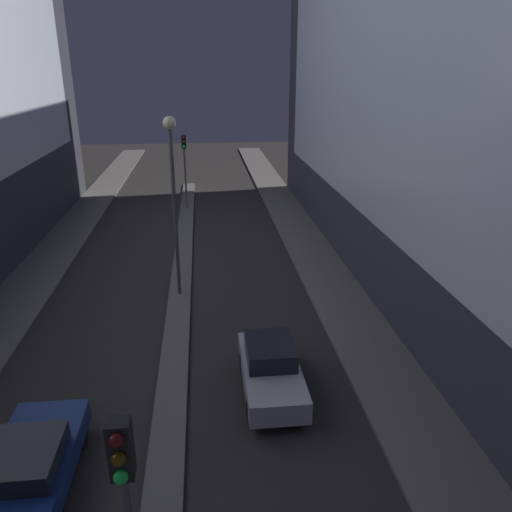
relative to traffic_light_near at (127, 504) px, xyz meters
name	(u,v)px	position (x,y,z in m)	size (l,w,h in m)	color
building_right	(439,56)	(11.24, 16.15, 6.12)	(6.01, 38.65, 19.94)	#383842
median_strip	(182,272)	(0.00, 17.59, -3.78)	(0.96, 39.54, 0.15)	#66605B
traffic_light_near	(127,504)	(0.00, 0.00, 0.00)	(0.32, 0.42, 5.09)	#4C4C51
traffic_light_mid	(184,156)	(0.00, 29.25, 0.00)	(0.32, 0.42, 5.09)	#4C4C51
street_lamp	(173,176)	(0.00, 14.91, 1.53)	(0.52, 0.52, 7.61)	#4C4C51
car_left_lane	(30,466)	(-3.09, 4.33, -3.12)	(1.87, 4.25, 1.44)	navy
car_right_lane	(271,369)	(3.09, 7.64, -3.07)	(1.73, 4.11, 1.58)	#B2B2B7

